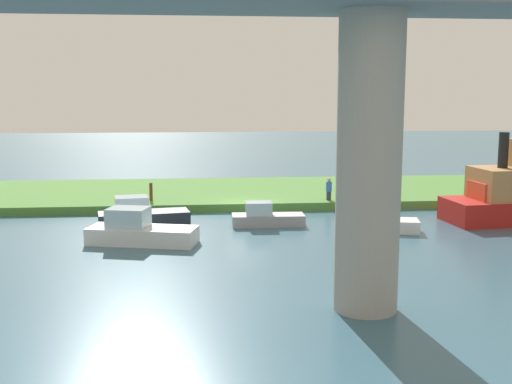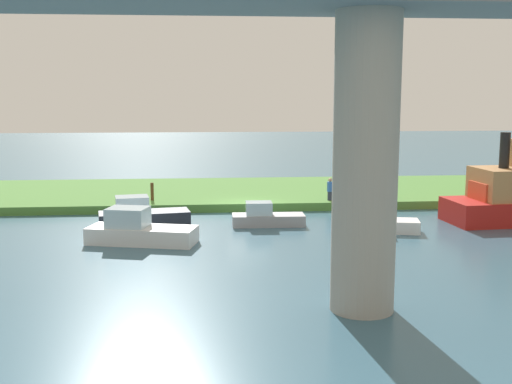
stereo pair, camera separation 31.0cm
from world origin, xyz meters
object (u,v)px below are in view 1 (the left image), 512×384
Objects in this scene: motorboat_white at (266,217)px; person_on_bank at (329,189)px; pontoon_yellow at (141,215)px; bridge_pylon at (369,165)px; mooring_post at (151,192)px; skiff_small at (376,222)px; houseboat_blue at (139,231)px.

person_on_bank is at bearing -132.63° from motorboat_white.
person_on_bank is at bearing -159.37° from pontoon_yellow.
bridge_pylon is at bearing 81.73° from person_on_bank.
person_on_bank is 6.64m from motorboat_white.
person_on_bank is (-2.69, -18.50, -3.59)m from bridge_pylon.
person_on_bank reaches higher than mooring_post.
pontoon_yellow reaches higher than skiff_small.
pontoon_yellow is at bearing -12.00° from skiff_small.
pontoon_yellow is 1.18× the size of skiff_small.
motorboat_white is 0.92× the size of skiff_small.
pontoon_yellow is at bearing -59.38° from bridge_pylon.
mooring_post is at bearing -32.68° from skiff_small.
houseboat_blue is (8.21, -10.10, -4.18)m from bridge_pylon.
houseboat_blue is 7.35m from motorboat_white.
motorboat_white is (-6.69, 0.65, -0.11)m from pontoon_yellow.
bridge_pylon is 6.89× the size of person_on_bank.
houseboat_blue is 1.27× the size of skiff_small.
bridge_pylon reaches higher than skiff_small.
motorboat_white is (-6.44, -3.55, -0.15)m from houseboat_blue.
skiff_small is at bearing 168.00° from pontoon_yellow.
mooring_post is (10.96, -0.91, -0.15)m from person_on_bank.
pontoon_yellow is 6.72m from motorboat_white.
bridge_pylon is 13.67m from houseboat_blue.
person_on_bank is 6.91m from skiff_small.
mooring_post is 0.26× the size of skiff_small.
pontoon_yellow is 12.48m from skiff_small.
mooring_post reaches higher than skiff_small.
pontoon_yellow is at bearing -5.57° from motorboat_white.
skiff_small reaches higher than motorboat_white.
person_on_bank is at bearing 175.27° from mooring_post.
motorboat_white is at bearing -19.41° from skiff_small.
motorboat_white is at bearing -151.11° from houseboat_blue.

